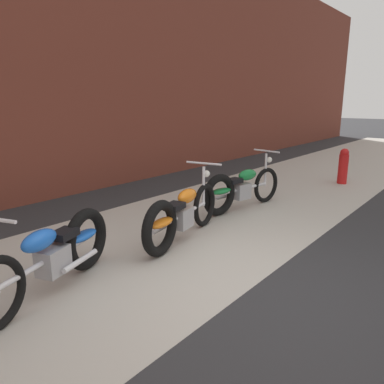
{
  "coord_description": "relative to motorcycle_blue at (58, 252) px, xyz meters",
  "views": [
    {
      "loc": [
        -3.11,
        -1.75,
        1.94
      ],
      "look_at": [
        0.56,
        1.26,
        0.75
      ],
      "focal_mm": 34.38,
      "sensor_mm": 36.0,
      "label": 1
    }
  ],
  "objects": [
    {
      "name": "motorcycle_green",
      "position": [
        3.62,
        0.08,
        0.0
      ],
      "size": [
        2.0,
        0.66,
        1.03
      ],
      "rotation": [
        0.0,
        0.0,
        -0.16
      ],
      "color": "black",
      "rests_on": "ground"
    },
    {
      "name": "ground_plane",
      "position": [
        1.25,
        -1.59,
        -0.4
      ],
      "size": [
        80.0,
        80.0,
        0.0
      ],
      "primitive_type": "plane",
      "color": "#2D2D30"
    },
    {
      "name": "motorcycle_orange",
      "position": [
        1.76,
        -0.14,
        0.0
      ],
      "size": [
        1.98,
        0.68,
        1.03
      ],
      "rotation": [
        0.0,
        0.0,
        0.21
      ],
      "color": "black",
      "rests_on": "ground"
    },
    {
      "name": "motorcycle_blue",
      "position": [
        0.0,
        0.0,
        0.0
      ],
      "size": [
        1.92,
        0.89,
        1.03
      ],
      "rotation": [
        0.0,
        0.0,
        3.48
      ],
      "color": "black",
      "rests_on": "ground"
    },
    {
      "name": "sidewalk_slab",
      "position": [
        1.25,
        0.16,
        -0.4
      ],
      "size": [
        36.0,
        3.5,
        0.01
      ],
      "primitive_type": "cube",
      "color": "#B2ADA3",
      "rests_on": "ground"
    },
    {
      "name": "fire_hydrant",
      "position": [
        7.06,
        -0.66,
        0.03
      ],
      "size": [
        0.22,
        0.22,
        0.84
      ],
      "color": "red",
      "rests_on": "ground"
    }
  ]
}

